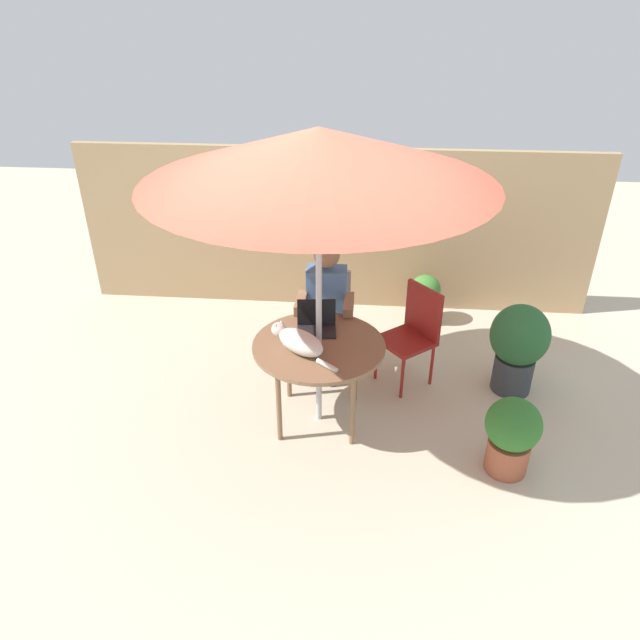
{
  "coord_description": "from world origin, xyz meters",
  "views": [
    {
      "loc": [
        0.33,
        -3.69,
        3.04
      ],
      "look_at": [
        0.0,
        0.1,
        0.86
      ],
      "focal_mm": 32.75,
      "sensor_mm": 36.0,
      "label": 1
    }
  ],
  "objects": [
    {
      "name": "ground_plane",
      "position": [
        0.0,
        0.0,
        0.0
      ],
      "size": [
        14.0,
        14.0,
        0.0
      ],
      "primitive_type": "plane",
      "color": "beige"
    },
    {
      "name": "fence_back",
      "position": [
        0.0,
        2.0,
        0.85
      ],
      "size": [
        5.3,
        0.08,
        1.69
      ],
      "primitive_type": "cube",
      "color": "tan",
      "rests_on": "ground"
    },
    {
      "name": "patio_table",
      "position": [
        0.0,
        0.0,
        0.65
      ],
      "size": [
        1.0,
        1.0,
        0.71
      ],
      "color": "brown",
      "rests_on": "ground"
    },
    {
      "name": "patio_umbrella",
      "position": [
        0.0,
        0.0,
        2.11
      ],
      "size": [
        2.33,
        2.33,
        2.29
      ],
      "color": "#B7B7BC",
      "rests_on": "ground"
    },
    {
      "name": "chair_occupied",
      "position": [
        0.0,
        0.86,
        0.51
      ],
      "size": [
        0.4,
        0.4,
        0.87
      ],
      "color": "#B2A899",
      "rests_on": "ground"
    },
    {
      "name": "chair_empty",
      "position": [
        0.76,
        0.63,
        0.51
      ],
      "size": [
        0.56,
        0.56,
        0.87
      ],
      "color": "maroon",
      "rests_on": "ground"
    },
    {
      "name": "person_seated",
      "position": [
        -0.0,
        0.7,
        0.68
      ],
      "size": [
        0.48,
        0.48,
        1.21
      ],
      "color": "#4C72A5",
      "rests_on": "ground"
    },
    {
      "name": "laptop",
      "position": [
        -0.04,
        0.23,
        0.77
      ],
      "size": [
        0.32,
        0.28,
        0.21
      ],
      "color": "black",
      "rests_on": "patio_table"
    },
    {
      "name": "cat",
      "position": [
        -0.14,
        -0.11,
        0.79
      ],
      "size": [
        0.53,
        0.46,
        0.17
      ],
      "color": "silver",
      "rests_on": "patio_table"
    },
    {
      "name": "potted_plant_near_fence",
      "position": [
        1.39,
        -0.45,
        0.33
      ],
      "size": [
        0.39,
        0.39,
        0.6
      ],
      "color": "#9E5138",
      "rests_on": "ground"
    },
    {
      "name": "potted_plant_by_chair",
      "position": [
        0.94,
        1.67,
        0.27
      ],
      "size": [
        0.31,
        0.31,
        0.52
      ],
      "color": "#9E5138",
      "rests_on": "ground"
    },
    {
      "name": "potted_plant_corner",
      "position": [
        1.62,
        0.54,
        0.46
      ],
      "size": [
        0.49,
        0.49,
        0.8
      ],
      "color": "#33383D",
      "rests_on": "ground"
    }
  ]
}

